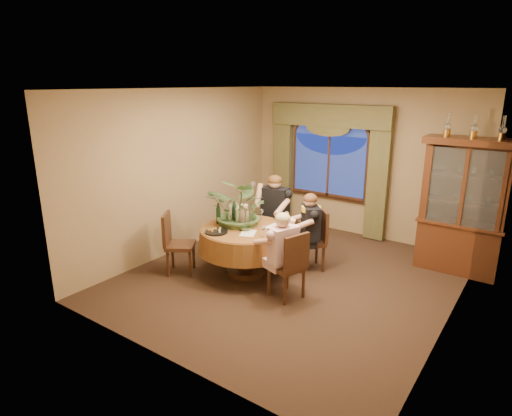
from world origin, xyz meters
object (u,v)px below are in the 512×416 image
Objects in this scene: wine_bottle_1 at (230,211)px; oil_lamp_center at (475,126)px; wine_bottle_2 at (218,213)px; dining_table at (245,251)px; olive_bowl at (245,229)px; person_scarf at (310,233)px; centerpiece_plant at (241,184)px; person_back at (275,215)px; chair_right at (286,265)px; person_pink at (283,256)px; china_cabinet at (463,207)px; oil_lamp_right at (503,128)px; chair_front_left at (180,244)px; stoneware_vase at (244,214)px; wine_bottle_3 at (238,214)px; wine_bottle_0 at (234,211)px; chair_back at (273,225)px; oil_lamp_left at (448,125)px.

oil_lamp_center is at bearing 31.53° from wine_bottle_1.
dining_table is at bearing 7.71° from wine_bottle_2.
wine_bottle_1 is at bearing 154.98° from olive_bowl.
olive_bowl is at bearing 96.37° from person_scarf.
person_scarf is 1.12× the size of centerpiece_plant.
oil_lamp_center is 2.85m from person_scarf.
person_back is 8.42× the size of olive_bowl.
chair_right is 0.15m from person_pink.
person_back is (-2.74, -1.05, -0.35)m from china_cabinet.
oil_lamp_right reaches higher than china_cabinet.
wine_bottle_2 is (-1.24, -0.73, 0.28)m from person_scarf.
chair_front_left is 2.91× the size of wine_bottle_2.
stoneware_vase is at bearing 78.48° from person_scarf.
oil_lamp_right is 4.01m from wine_bottle_3.
oil_lamp_right reaches higher than olive_bowl.
wine_bottle_1 is at bearing -172.54° from stoneware_vase.
wine_bottle_0 is (-0.20, 0.01, 0.01)m from stoneware_vase.
wine_bottle_2 is at bearing 64.47° from chair_back.
china_cabinet is 1.28m from oil_lamp_right.
china_cabinet is at bearing 0.00° from oil_lamp_center.
oil_lamp_right is at bearing -100.60° from person_scarf.
oil_lamp_center is at bearing 33.30° from stoneware_vase.
chair_right is 3.09× the size of stoneware_vase.
wine_bottle_0 is 0.14m from wine_bottle_3.
chair_front_left reaches higher than dining_table.
oil_lamp_center is 1.00× the size of oil_lamp_right.
wine_bottle_0 is at bearing 178.19° from stoneware_vase.
wine_bottle_3 is (-0.06, -0.92, 0.44)m from chair_back.
chair_right is 2.91× the size of wine_bottle_0.
wine_bottle_0 is 1.00× the size of wine_bottle_2.
chair_back is at bearing 98.63° from dining_table.
oil_lamp_center is (2.67, 2.00, 1.90)m from dining_table.
person_scarf reaches higher than wine_bottle_3.
person_scarf is at bearing 27.60° from person_pink.
centerpiece_plant is at bearing -149.27° from oil_lamp_right.
oil_lamp_left is 3.72m from wine_bottle_2.
dining_table is 0.68m from wine_bottle_1.
wine_bottle_2 is at bearing -149.56° from oil_lamp_right.
centerpiece_plant is 0.68m from olive_bowl.
china_cabinet is at bearing 33.88° from centerpiece_plant.
oil_lamp_right is 1.03× the size of wine_bottle_2.
oil_lamp_center is 3.66m from olive_bowl.
chair_right is (-1.39, -2.29, -1.80)m from oil_lamp_left.
wine_bottle_0 is at bearing -145.19° from oil_lamp_left.
person_pink reaches higher than dining_table.
oil_lamp_center is 1.10× the size of stoneware_vase.
wine_bottle_1 is (-1.31, 0.41, 0.44)m from chair_right.
wine_bottle_2 and wine_bottle_3 have the same top height.
wine_bottle_1 is at bearing -148.47° from china_cabinet.
oil_lamp_right is 1.03× the size of wine_bottle_3.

